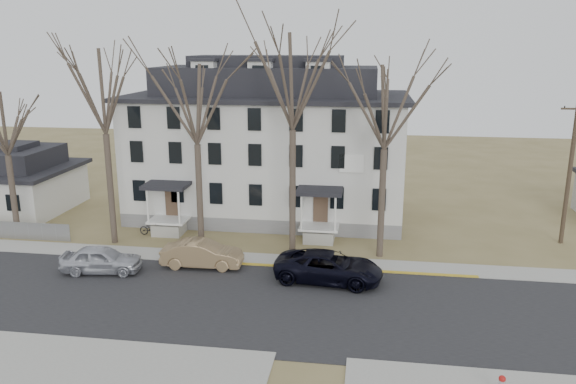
% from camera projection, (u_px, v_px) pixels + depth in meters
% --- Properties ---
extents(ground, '(120.00, 120.00, 0.00)m').
position_uv_depth(ground, '(243.00, 323.00, 26.59)').
color(ground, olive).
rests_on(ground, ground).
extents(main_road, '(120.00, 10.00, 0.04)m').
position_uv_depth(main_road, '(252.00, 304.00, 28.51)').
color(main_road, '#27272A').
rests_on(main_road, ground).
extents(far_sidewalk, '(120.00, 2.00, 0.08)m').
position_uv_depth(far_sidewalk, '(272.00, 261.00, 34.25)').
color(far_sidewalk, '#A09F97').
rests_on(far_sidewalk, ground).
extents(near_sidewalk_left, '(20.00, 5.00, 0.08)m').
position_uv_depth(near_sidewalk_left, '(25.00, 367.00, 22.92)').
color(near_sidewalk_left, '#A09F97').
rests_on(near_sidewalk_left, ground).
extents(yellow_curb, '(14.00, 0.25, 0.06)m').
position_uv_depth(yellow_curb, '(354.00, 271.00, 32.69)').
color(yellow_curb, gold).
rests_on(yellow_curb, ground).
extents(boarding_house, '(20.80, 12.36, 12.05)m').
position_uv_depth(boarding_house, '(268.00, 145.00, 42.70)').
color(boarding_house, slate).
rests_on(boarding_house, ground).
extents(small_house, '(8.70, 8.70, 5.00)m').
position_uv_depth(small_house, '(16.00, 182.00, 44.41)').
color(small_house, silver).
rests_on(small_house, ground).
extents(tree_far_left, '(8.40, 8.40, 13.72)m').
position_uv_depth(tree_far_left, '(102.00, 85.00, 34.90)').
color(tree_far_left, '#473B31').
rests_on(tree_far_left, ground).
extents(tree_mid_left, '(7.80, 7.80, 12.74)m').
position_uv_depth(tree_mid_left, '(196.00, 99.00, 34.25)').
color(tree_mid_left, '#473B31').
rests_on(tree_mid_left, ground).
extents(tree_center, '(9.00, 9.00, 14.70)m').
position_uv_depth(tree_center, '(293.00, 75.00, 33.03)').
color(tree_center, '#473B31').
rests_on(tree_center, ground).
extents(tree_mid_right, '(7.80, 7.80, 12.74)m').
position_uv_depth(tree_mid_right, '(386.00, 101.00, 32.64)').
color(tree_mid_right, '#473B31').
rests_on(tree_mid_right, ground).
extents(tree_bungalow, '(6.60, 6.60, 10.78)m').
position_uv_depth(tree_bungalow, '(3.00, 119.00, 36.44)').
color(tree_bungalow, '#473B31').
rests_on(tree_bungalow, ground).
extents(utility_pole_far, '(2.00, 0.28, 9.50)m').
position_uv_depth(utility_pole_far, '(570.00, 171.00, 36.17)').
color(utility_pole_far, '#3D3023').
rests_on(utility_pole_far, ground).
extents(car_silver, '(4.76, 2.40, 1.56)m').
position_uv_depth(car_silver, '(101.00, 260.00, 32.31)').
color(car_silver, '#B7B9C3').
rests_on(car_silver, ground).
extents(car_tan, '(4.83, 1.85, 1.57)m').
position_uv_depth(car_tan, '(202.00, 255.00, 33.13)').
color(car_tan, '#8D724D').
rests_on(car_tan, ground).
extents(car_navy, '(6.19, 3.32, 1.65)m').
position_uv_depth(car_navy, '(329.00, 267.00, 31.08)').
color(car_navy, black).
rests_on(car_navy, ground).
extents(bicycle_left, '(1.90, 0.89, 0.96)m').
position_uv_depth(bicycle_left, '(152.00, 229.00, 38.62)').
color(bicycle_left, black).
rests_on(bicycle_left, ground).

